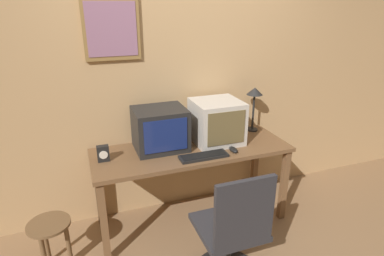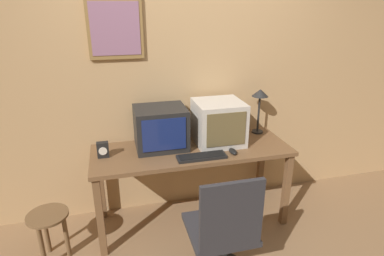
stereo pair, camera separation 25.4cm
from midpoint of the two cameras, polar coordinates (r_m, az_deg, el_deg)
wall_back at (r=3.01m, az=0.55°, el=8.81°), size 8.00×0.08×2.60m
desk at (r=2.87m, az=2.54°, el=-5.32°), size 1.74×0.62×0.75m
monitor_left at (r=2.80m, az=-3.02°, el=0.00°), size 0.44×0.38×0.36m
monitor_right at (r=2.91m, az=7.23°, el=0.95°), size 0.42×0.41×0.39m
keyboard_main at (r=2.67m, az=4.45°, el=-5.14°), size 0.41×0.13×0.03m
mouse_near_keyboard at (r=2.78m, az=9.90°, el=-4.16°), size 0.06×0.12×0.04m
desk_clock at (r=2.72m, az=-13.01°, el=-3.85°), size 0.09×0.06×0.13m
desk_lamp at (r=3.17m, az=14.25°, el=5.15°), size 0.16×0.16×0.44m
office_chair at (r=2.41m, az=8.60°, el=-19.03°), size 0.48×0.48×0.94m
side_stool at (r=2.81m, az=-21.63°, el=-15.89°), size 0.32×0.32×0.43m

